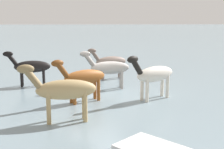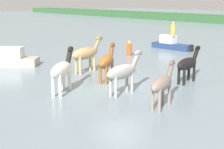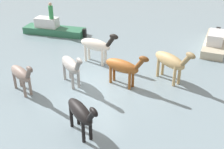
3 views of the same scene
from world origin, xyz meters
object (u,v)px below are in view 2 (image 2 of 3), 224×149
(horse_chestnut_trailing, at_px, (162,84))
(horse_gray_outer, at_px, (123,72))
(horse_mid_herd, at_px, (188,64))
(boat_dinghy_port, at_px, (171,45))
(buoy_channel_marker, at_px, (129,49))
(person_helmsman_aft, at_px, (173,29))
(horse_rear_stallion, at_px, (86,53))
(boat_tender_starboard, at_px, (3,60))
(horse_pinto_flank, at_px, (107,61))
(horse_dark_mare, at_px, (62,70))

(horse_chestnut_trailing, distance_m, horse_gray_outer, 2.39)
(horse_mid_herd, xyz_separation_m, boat_dinghy_port, (-7.80, 8.63, -0.70))
(horse_mid_herd, distance_m, buoy_channel_marker, 8.49)
(horse_chestnut_trailing, bearing_deg, horse_gray_outer, 68.72)
(boat_dinghy_port, distance_m, person_helmsman_aft, 1.45)
(horse_rear_stallion, height_order, boat_tender_starboard, horse_rear_stallion)
(horse_pinto_flank, bearing_deg, buoy_channel_marker, 4.30)
(horse_dark_mare, bearing_deg, horse_mid_herd, -59.56)
(horse_gray_outer, bearing_deg, horse_rear_stallion, 64.97)
(horse_gray_outer, height_order, person_helmsman_aft, person_helmsman_aft)
(horse_chestnut_trailing, height_order, horse_pinto_flank, horse_pinto_flank)
(boat_tender_starboard, bearing_deg, horse_rear_stallion, -17.44)
(horse_gray_outer, bearing_deg, horse_mid_herd, -16.51)
(horse_chestnut_trailing, xyz_separation_m, buoy_channel_marker, (-9.43, 7.54, -0.47))
(horse_dark_mare, xyz_separation_m, horse_gray_outer, (2.01, 1.92, -0.06))
(boat_dinghy_port, bearing_deg, horse_rear_stallion, 101.02)
(horse_dark_mare, bearing_deg, horse_gray_outer, -81.16)
(horse_gray_outer, distance_m, boat_dinghy_port, 14.46)
(horse_chestnut_trailing, relative_size, horse_gray_outer, 0.92)
(boat_dinghy_port, xyz_separation_m, boat_tender_starboard, (-2.93, -13.75, 0.01))
(horse_dark_mare, distance_m, person_helmsman_aft, 15.10)
(horse_rear_stallion, relative_size, person_helmsman_aft, 2.22)
(horse_gray_outer, distance_m, person_helmsman_aft, 14.16)
(person_helmsman_aft, bearing_deg, horse_dark_mare, -71.31)
(horse_pinto_flank, xyz_separation_m, boat_tender_starboard, (-7.70, -2.27, -0.73))
(horse_rear_stallion, bearing_deg, buoy_channel_marker, 11.06)
(horse_mid_herd, height_order, boat_dinghy_port, horse_mid_herd)
(horse_gray_outer, bearing_deg, horse_pinto_flank, 58.56)
(horse_pinto_flank, height_order, person_helmsman_aft, person_helmsman_aft)
(horse_dark_mare, xyz_separation_m, person_helmsman_aft, (-4.84, 14.29, 0.61))
(horse_mid_herd, xyz_separation_m, buoy_channel_marker, (-7.73, 3.47, -0.49))
(horse_chestnut_trailing, xyz_separation_m, person_helmsman_aft, (-9.24, 12.50, 0.73))
(horse_rear_stallion, distance_m, boat_tender_starboard, 6.02)
(person_helmsman_aft, bearing_deg, horse_gray_outer, -61.03)
(horse_chestnut_trailing, distance_m, buoy_channel_marker, 12.08)
(person_helmsman_aft, bearing_deg, buoy_channel_marker, -92.20)
(horse_mid_herd, relative_size, person_helmsman_aft, 1.97)
(boat_tender_starboard, height_order, buoy_channel_marker, boat_tender_starboard)
(horse_gray_outer, relative_size, person_helmsman_aft, 2.06)
(boat_dinghy_port, xyz_separation_m, buoy_channel_marker, (0.07, -5.16, 0.21))
(horse_dark_mare, height_order, horse_gray_outer, horse_dark_mare)
(boat_dinghy_port, bearing_deg, horse_dark_mare, 108.28)
(horse_pinto_flank, xyz_separation_m, buoy_channel_marker, (-4.70, 6.33, -0.53))
(buoy_channel_marker, bearing_deg, horse_rear_stallion, -68.56)
(horse_pinto_flank, bearing_deg, horse_gray_outer, -147.18)
(boat_tender_starboard, bearing_deg, horse_chestnut_trailing, -40.23)
(boat_tender_starboard, bearing_deg, horse_gray_outer, -38.38)
(horse_mid_herd, bearing_deg, person_helmsman_aft, 33.19)
(horse_rear_stallion, relative_size, boat_tender_starboard, 0.62)
(person_helmsman_aft, distance_m, buoy_channel_marker, 5.10)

